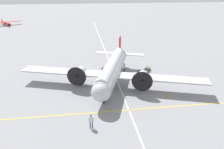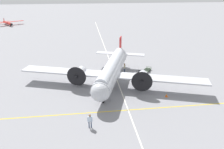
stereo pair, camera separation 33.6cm
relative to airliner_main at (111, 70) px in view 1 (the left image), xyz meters
name	(u,v)px [view 1 (the left image)]	position (x,y,z in m)	size (l,w,h in m)	color
ground_plane	(112,84)	(0.13, 0.39, -2.48)	(300.00, 300.00, 0.00)	gray
apron_line_eastwest	(121,111)	(0.13, -7.35, -2.48)	(120.00, 0.16, 0.01)	gold
apron_line_northsouth	(118,84)	(1.14, 0.39, -2.48)	(0.16, 120.00, 0.01)	silver
airliner_main	(111,70)	(0.00, 0.00, 0.00)	(27.02, 17.70, 5.68)	silver
crew_foreground	(91,120)	(-3.67, -10.28, -1.46)	(0.57, 0.27, 1.66)	navy
passenger_boarding	(124,67)	(2.94, 4.92, -1.45)	(0.37, 0.50, 1.70)	navy
suitcase_near_door	(140,71)	(5.62, 4.50, -2.25)	(0.48, 0.18, 0.51)	#232328
baggage_cart	(147,70)	(7.05, 4.99, -2.21)	(2.04, 2.25, 0.56)	#4C6047
light_aircraft_distant	(6,23)	(-31.70, 56.81, -1.61)	(10.08, 8.49, 2.17)	#B2231E
traffic_cone	(167,95)	(7.08, -4.64, -2.26)	(0.36, 0.36, 0.48)	orange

